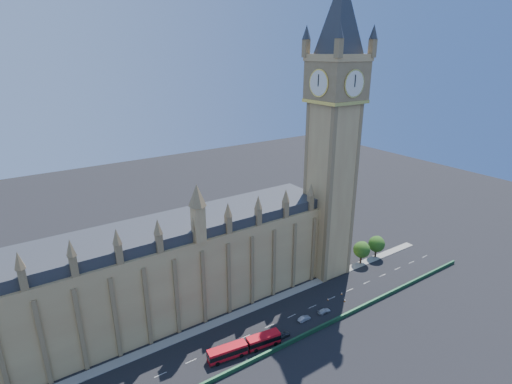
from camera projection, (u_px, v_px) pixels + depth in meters
ground at (258, 331)px, 109.72m from camera, size 400.00×400.00×0.00m
palace_westminster at (137, 279)px, 109.13m from camera, size 120.00×20.00×28.00m
elizabeth_tower at (334, 114)px, 122.49m from camera, size 20.59×20.59×105.00m
bridge_parapet at (277, 349)px, 102.49m from camera, size 160.00×0.60×1.20m
kerb_north at (239, 313)px, 117.12m from camera, size 160.00×3.00×0.16m
tree_east_near at (362, 249)px, 143.23m from camera, size 6.00×6.00×8.50m
tree_east_far at (377, 243)px, 147.45m from camera, size 6.00×6.00×8.50m
red_bus at (245, 346)px, 101.54m from camera, size 19.87×5.45×3.34m
car_grey at (283, 335)px, 107.28m from camera, size 4.26×1.81×1.43m
car_silver at (304, 319)px, 113.92m from camera, size 3.93×1.38×1.29m
car_white at (324, 311)px, 117.35m from camera, size 4.16×1.92×1.18m
cone_a at (345, 300)px, 122.66m from camera, size 0.60×0.60×0.77m
cone_b at (306, 319)px, 113.97m from camera, size 0.51×0.51×0.78m
cone_c at (342, 293)px, 126.23m from camera, size 0.53×0.53×0.71m
cone_d at (328, 299)px, 123.31m from camera, size 0.49×0.49×0.64m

